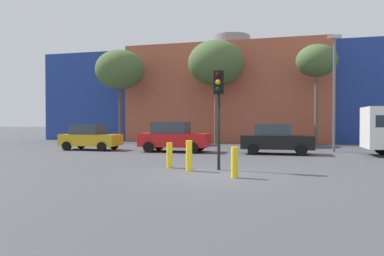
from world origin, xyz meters
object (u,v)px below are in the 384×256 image
Objects in this scene: parked_car_0 at (90,137)px; bare_tree_2 at (216,63)px; parked_car_2 at (276,139)px; street_lamp at (334,85)px; bollard_yellow_0 at (169,155)px; bare_tree_0 at (317,62)px; parked_car_1 at (174,137)px; bollard_yellow_2 at (189,156)px; bollard_yellow_1 at (235,162)px; traffic_light_island at (219,97)px; bare_tree_1 at (120,70)px.

parked_car_0 is 0.45× the size of bare_tree_2.
street_lamp is (3.52, 2.21, 3.29)m from parked_car_2.
bare_tree_0 is at bearing 64.16° from bollard_yellow_0.
parked_car_1 is 3.71× the size of bollard_yellow_2.
street_lamp reaches higher than parked_car_0.
bollard_yellow_0 is (-7.28, -15.03, -6.09)m from bare_tree_0.
street_lamp is (6.74, 10.19, 3.58)m from bollard_yellow_2.
bollard_yellow_1 is 0.88× the size of bollard_yellow_2.
traffic_light_island is at bearing -61.13° from parked_car_1.
bare_tree_1 is at bearing 123.82° from bollard_yellow_2.
bare_tree_0 reaches higher than parked_car_0.
traffic_light_island is 0.47× the size of bare_tree_1.
bollard_yellow_1 is at bearing -40.30° from parked_car_0.
traffic_light_island is at bearing -52.52° from bare_tree_1.
parked_car_0 is 14.21m from bollard_yellow_1.
parked_car_1 is 10.45m from bollard_yellow_1.
bare_tree_1 is at bearing -178.18° from bare_tree_0.
bollard_yellow_0 is (0.72, -15.17, -6.30)m from bare_tree_2.
parked_car_0 is 1.01× the size of traffic_light_island.
bare_tree_1 reaches higher than bollard_yellow_2.
traffic_light_island is 2.56m from bollard_yellow_2.
traffic_light_island is 11.28m from street_lamp.
bare_tree_2 is 7.43× the size of bollard_yellow_2.
bollard_yellow_2 is (-1.90, 1.21, 0.07)m from bollard_yellow_1.
traffic_light_island is at bearing 26.54° from bollard_yellow_2.
bollard_yellow_2 is 0.16× the size of street_lamp.
bollard_yellow_0 is (-4.23, -7.28, -0.37)m from parked_car_2.
bare_tree_1 is at bearing 163.50° from street_lamp.
traffic_light_island is 16.50m from bare_tree_0.
parked_car_2 is 0.56× the size of street_lamp.
parked_car_2 is at bearing -111.48° from bare_tree_0.
bollard_yellow_2 is at bearing -41.77° from parked_car_0.
bare_tree_2 reaches higher than bare_tree_0.
parked_car_1 is 10.54m from street_lamp.
traffic_light_island reaches higher than parked_car_2.
street_lamp is at bearing 12.73° from parked_car_1.
parked_car_1 reaches higher than bollard_yellow_1.
bare_tree_2 is at bearing 102.01° from bollard_yellow_1.
parked_car_0 is 0.54× the size of street_lamp.
bare_tree_2 is (8.46, 0.66, 0.36)m from bare_tree_1.
bare_tree_1 is (-16.46, -0.52, -0.15)m from bare_tree_0.
parked_car_0 is 0.50× the size of bare_tree_0.
parked_car_0 is 3.79× the size of bollard_yellow_1.
parked_car_1 reaches higher than parked_car_2.
bare_tree_2 is 1.20× the size of street_lamp.
bollard_yellow_2 is at bearing -34.54° from bollard_yellow_0.
bare_tree_0 is 8.01m from bare_tree_2.
bollard_yellow_2 is at bearing -69.13° from parked_car_1.
traffic_light_island is 16.09m from bare_tree_2.
bare_tree_0 is 0.91× the size of bare_tree_2.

